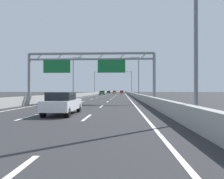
{
  "coord_description": "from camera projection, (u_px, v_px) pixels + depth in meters",
  "views": [
    {
      "loc": [
        3.9,
        -0.2,
        1.61
      ],
      "look_at": [
        0.54,
        70.04,
        1.91
      ],
      "focal_mm": 34.73,
      "sensor_mm": 36.0,
      "label": 1
    }
  ],
  "objects": [
    {
      "name": "ground_plane",
      "position": [
        114.0,
        94.0,
        100.26
      ],
      "size": [
        260.0,
        260.0,
        0.0
      ],
      "primitive_type": "plane",
      "color": "#2D2D30"
    },
    {
      "name": "lane_dash_left_1",
      "position": [
        27.0,
        117.0,
        12.95
      ],
      "size": [
        0.16,
        3.0,
        0.01
      ],
      "primitive_type": "cube",
      "color": "white",
      "rests_on": "ground_plane"
    },
    {
      "name": "lane_dash_left_2",
      "position": [
        66.0,
        106.0,
        21.94
      ],
      "size": [
        0.16,
        3.0,
        0.01
      ],
      "primitive_type": "cube",
      "color": "white",
      "rests_on": "ground_plane"
    },
    {
      "name": "lane_dash_left_3",
      "position": [
        82.0,
        102.0,
        30.93
      ],
      "size": [
        0.16,
        3.0,
        0.01
      ],
      "primitive_type": "cube",
      "color": "white",
      "rests_on": "ground_plane"
    },
    {
      "name": "lane_dash_left_4",
      "position": [
        91.0,
        99.0,
        39.92
      ],
      "size": [
        0.16,
        3.0,
        0.01
      ],
      "primitive_type": "cube",
      "color": "white",
      "rests_on": "ground_plane"
    },
    {
      "name": "lane_dash_left_5",
      "position": [
        97.0,
        98.0,
        48.91
      ],
      "size": [
        0.16,
        3.0,
        0.01
      ],
      "primitive_type": "cube",
      "color": "white",
      "rests_on": "ground_plane"
    },
    {
      "name": "lane_dash_left_6",
      "position": [
        101.0,
        96.0,
        57.9
      ],
      "size": [
        0.16,
        3.0,
        0.01
      ],
      "primitive_type": "cube",
      "color": "white",
      "rests_on": "ground_plane"
    },
    {
      "name": "lane_dash_left_7",
      "position": [
        104.0,
        96.0,
        66.89
      ],
      "size": [
        0.16,
        3.0,
        0.01
      ],
      "primitive_type": "cube",
      "color": "white",
      "rests_on": "ground_plane"
    },
    {
      "name": "lane_dash_left_8",
      "position": [
        106.0,
        95.0,
        75.88
      ],
      "size": [
        0.16,
        3.0,
        0.01
      ],
      "primitive_type": "cube",
      "color": "white",
      "rests_on": "ground_plane"
    },
    {
      "name": "lane_dash_left_9",
      "position": [
        108.0,
        95.0,
        84.87
      ],
      "size": [
        0.16,
        3.0,
        0.01
      ],
      "primitive_type": "cube",
      "color": "white",
      "rests_on": "ground_plane"
    },
    {
      "name": "lane_dash_left_10",
      "position": [
        109.0,
        94.0,
        93.86
      ],
      "size": [
        0.16,
        3.0,
        0.01
      ],
      "primitive_type": "cube",
      "color": "white",
      "rests_on": "ground_plane"
    },
    {
      "name": "lane_dash_left_11",
      "position": [
        110.0,
        94.0,
        102.85
      ],
      "size": [
        0.16,
        3.0,
        0.01
      ],
      "primitive_type": "cube",
      "color": "white",
      "rests_on": "ground_plane"
    },
    {
      "name": "lane_dash_left_12",
      "position": [
        111.0,
        94.0,
        111.84
      ],
      "size": [
        0.16,
        3.0,
        0.01
      ],
      "primitive_type": "cube",
      "color": "white",
      "rests_on": "ground_plane"
    },
    {
      "name": "lane_dash_left_13",
      "position": [
        112.0,
        93.0,
        120.82
      ],
      "size": [
        0.16,
        3.0,
        0.01
      ],
      "primitive_type": "cube",
      "color": "white",
      "rests_on": "ground_plane"
    },
    {
      "name": "lane_dash_left_14",
      "position": [
        113.0,
        93.0,
        129.81
      ],
      "size": [
        0.16,
        3.0,
        0.01
      ],
      "primitive_type": "cube",
      "color": "white",
      "rests_on": "ground_plane"
    },
    {
      "name": "lane_dash_left_15",
      "position": [
        113.0,
        93.0,
        138.8
      ],
      "size": [
        0.16,
        3.0,
        0.01
      ],
      "primitive_type": "cube",
      "color": "white",
      "rests_on": "ground_plane"
    },
    {
      "name": "lane_dash_left_16",
      "position": [
        114.0,
        93.0,
        147.79
      ],
      "size": [
        0.16,
        3.0,
        0.01
      ],
      "primitive_type": "cube",
      "color": "white",
      "rests_on": "ground_plane"
    },
    {
      "name": "lane_dash_left_17",
      "position": [
        114.0,
        93.0,
        156.78
      ],
      "size": [
        0.16,
        3.0,
        0.01
      ],
      "primitive_type": "cube",
      "color": "white",
      "rests_on": "ground_plane"
    },
    {
      "name": "lane_dash_right_1",
      "position": [
        87.0,
        118.0,
        12.78
      ],
      "size": [
        0.16,
        3.0,
        0.01
      ],
      "primitive_type": "cube",
      "color": "white",
      "rests_on": "ground_plane"
    },
    {
      "name": "lane_dash_right_2",
      "position": [
        101.0,
        106.0,
        21.77
      ],
      "size": [
        0.16,
        3.0,
        0.01
      ],
      "primitive_type": "cube",
      "color": "white",
      "rests_on": "ground_plane"
    },
    {
      "name": "lane_dash_right_3",
      "position": [
        108.0,
        102.0,
        30.76
      ],
      "size": [
        0.16,
        3.0,
        0.01
      ],
      "primitive_type": "cube",
      "color": "white",
      "rests_on": "ground_plane"
    },
    {
      "name": "lane_dash_right_4",
      "position": [
        111.0,
        99.0,
        39.75
      ],
      "size": [
        0.16,
        3.0,
        0.01
      ],
      "primitive_type": "cube",
      "color": "white",
      "rests_on": "ground_plane"
    },
    {
      "name": "lane_dash_right_5",
      "position": [
        113.0,
        98.0,
        48.74
      ],
      "size": [
        0.16,
        3.0,
        0.01
      ],
      "primitive_type": "cube",
      "color": "white",
      "rests_on": "ground_plane"
    },
    {
      "name": "lane_dash_right_6",
      "position": [
        114.0,
        96.0,
        57.73
      ],
      "size": [
        0.16,
        3.0,
        0.01
      ],
      "primitive_type": "cube",
      "color": "white",
      "rests_on": "ground_plane"
    },
    {
      "name": "lane_dash_right_7",
      "position": [
        116.0,
        96.0,
        66.72
      ],
      "size": [
        0.16,
        3.0,
        0.01
      ],
      "primitive_type": "cube",
      "color": "white",
      "rests_on": "ground_plane"
    },
    {
      "name": "lane_dash_right_8",
      "position": [
        116.0,
        95.0,
        75.7
      ],
      "size": [
        0.16,
        3.0,
        0.01
      ],
      "primitive_type": "cube",
      "color": "white",
      "rests_on": "ground_plane"
    },
    {
      "name": "lane_dash_right_9",
      "position": [
        117.0,
        95.0,
        84.69
      ],
      "size": [
        0.16,
        3.0,
        0.01
      ],
      "primitive_type": "cube",
      "color": "white",
      "rests_on": "ground_plane"
    },
    {
      "name": "lane_dash_right_10",
      "position": [
        117.0,
        94.0,
        93.68
      ],
      "size": [
        0.16,
        3.0,
        0.01
      ],
      "primitive_type": "cube",
      "color": "white",
      "rests_on": "ground_plane"
    },
    {
      "name": "lane_dash_right_11",
      "position": [
        118.0,
        94.0,
        102.67
      ],
      "size": [
        0.16,
        3.0,
        0.01
      ],
      "primitive_type": "cube",
      "color": "white",
      "rests_on": "ground_plane"
    },
    {
      "name": "lane_dash_right_12",
      "position": [
        118.0,
        94.0,
        111.66
      ],
      "size": [
        0.16,
        3.0,
        0.01
      ],
      "primitive_type": "cube",
      "color": "white",
      "rests_on": "ground_plane"
    },
    {
      "name": "lane_dash_right_13",
      "position": [
        119.0,
        93.0,
        120.65
      ],
      "size": [
        0.16,
        3.0,
        0.01
      ],
      "primitive_type": "cube",
      "color": "white",
      "rests_on": "ground_plane"
    },
    {
      "name": "lane_dash_right_14",
      "position": [
        119.0,
        93.0,
        129.64
      ],
      "size": [
        0.16,
        3.0,
        0.01
      ],
      "primitive_type": "cube",
      "color": "white",
      "rests_on": "ground_plane"
    },
    {
      "name": "lane_dash_right_15",
      "position": [
        119.0,
        93.0,
        138.63
      ],
      "size": [
        0.16,
        3.0,
        0.01
      ],
      "primitive_type": "cube",
      "color": "white",
      "rests_on": "ground_plane"
    },
    {
      "name": "lane_dash_right_16",
      "position": [
        119.0,
        93.0,
        147.62
      ],
      "size": [
        0.16,
        3.0,
        0.01
      ],
      "primitive_type": "cube",
      "color": "white",
      "rests_on": "ground_plane"
    },
    {
      "name": "lane_dash_right_17",
      "position": [
        119.0,
        93.0,
        156.61
      ],
      "size": [
        0.16,
        3.0,
        0.01
      ],
      "primitive_type": "cube",
      "color": "white",
      "rests_on": "ground_plane"
    },
    {
      "name": "edge_line_left",
      "position": [
        100.0,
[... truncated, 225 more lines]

